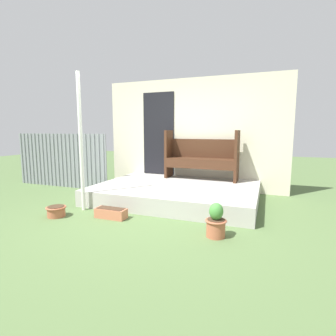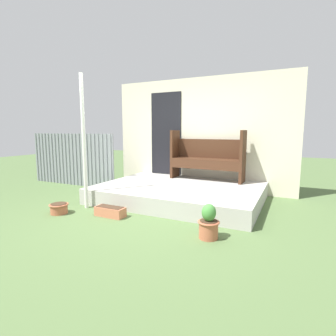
{
  "view_description": "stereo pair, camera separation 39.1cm",
  "coord_description": "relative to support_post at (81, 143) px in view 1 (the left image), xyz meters",
  "views": [
    {
      "loc": [
        1.83,
        -3.75,
        1.38
      ],
      "look_at": [
        0.24,
        0.4,
        0.75
      ],
      "focal_mm": 28.0,
      "sensor_mm": 36.0,
      "label": 1
    },
    {
      "loc": [
        2.18,
        -3.59,
        1.38
      ],
      "look_at": [
        0.24,
        0.4,
        0.75
      ],
      "focal_mm": 28.0,
      "sensor_mm": 36.0,
      "label": 2
    }
  ],
  "objects": [
    {
      "name": "porch_slab",
      "position": [
        1.31,
        1.23,
        -1.03
      ],
      "size": [
        3.13,
        2.26,
        0.3
      ],
      "color": "#B2AFA8",
      "rests_on": "ground_plane"
    },
    {
      "name": "house_wall",
      "position": [
        1.27,
        2.39,
        0.12
      ],
      "size": [
        4.33,
        0.08,
        2.6
      ],
      "color": "beige",
      "rests_on": "ground_plane"
    },
    {
      "name": "flower_pot_middle",
      "position": [
        2.4,
        -0.36,
        -0.98
      ],
      "size": [
        0.29,
        0.29,
        0.46
      ],
      "color": "#B26042",
      "rests_on": "ground_plane"
    },
    {
      "name": "support_post",
      "position": [
        0.0,
        0.0,
        0.0
      ],
      "size": [
        0.07,
        0.07,
        2.36
      ],
      "color": "white",
      "rests_on": "ground_plane"
    },
    {
      "name": "bench",
      "position": [
        1.6,
        2.07,
        -0.33
      ],
      "size": [
        1.63,
        0.45,
        1.1
      ],
      "rotation": [
        0.0,
        0.0,
        -0.03
      ],
      "color": "#422616",
      "rests_on": "porch_slab"
    },
    {
      "name": "flower_pot_left",
      "position": [
        -0.18,
        -0.46,
        -1.08
      ],
      "size": [
        0.32,
        0.32,
        0.17
      ],
      "color": "#B26042",
      "rests_on": "ground_plane"
    },
    {
      "name": "planter_box_rect",
      "position": [
        0.69,
        -0.2,
        -1.1
      ],
      "size": [
        0.51,
        0.2,
        0.16
      ],
      "color": "#C67251",
      "rests_on": "ground_plane"
    },
    {
      "name": "ground_plane",
      "position": [
        1.17,
        0.1,
        -1.18
      ],
      "size": [
        24.0,
        24.0,
        0.0
      ],
      "primitive_type": "plane",
      "color": "#516B3D"
    },
    {
      "name": "fence_corrugated",
      "position": [
        -1.81,
        1.42,
        -0.52
      ],
      "size": [
        2.67,
        0.05,
        1.32
      ],
      "color": "gray",
      "rests_on": "ground_plane"
    }
  ]
}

